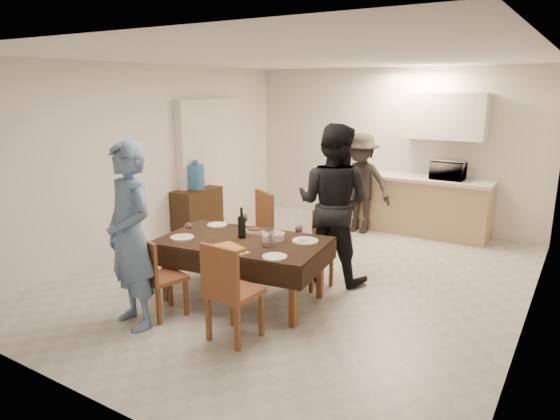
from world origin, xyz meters
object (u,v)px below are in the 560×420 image
(microwave, at_px, (448,171))
(person_far, at_px, (333,204))
(console, at_px, (197,212))
(water_jug, at_px, (196,177))
(person_kitchen, at_px, (360,183))
(water_pitcher, at_px, (267,238))
(person_near, at_px, (130,236))
(savoury_tart, at_px, (229,249))
(dining_table, at_px, (243,243))
(wine_bottle, at_px, (242,223))

(microwave, distance_m, person_far, 2.64)
(console, height_order, water_jug, water_jug)
(console, height_order, microwave, microwave)
(console, xyz_separation_m, person_kitchen, (2.08, 1.53, 0.42))
(water_pitcher, bearing_deg, console, 145.57)
(person_near, height_order, person_far, person_far)
(console, height_order, savoury_tart, console)
(dining_table, xyz_separation_m, water_jug, (-2.07, 1.61, 0.28))
(wine_bottle, xyz_separation_m, savoury_tart, (0.15, -0.43, -0.15))
(savoury_tart, bearing_deg, person_kitchen, 91.51)
(wine_bottle, relative_size, water_pitcher, 1.81)
(microwave, xyz_separation_m, person_near, (-1.79, -4.64, -0.14))
(wine_bottle, relative_size, person_near, 0.19)
(dining_table, distance_m, person_kitchen, 3.14)
(savoury_tart, bearing_deg, dining_table, 104.74)
(water_pitcher, distance_m, person_near, 1.35)
(savoury_tart, relative_size, microwave, 0.75)
(wine_bottle, height_order, person_far, person_far)
(water_jug, bearing_deg, microwave, 30.84)
(console, bearing_deg, person_kitchen, 36.33)
(wine_bottle, bearing_deg, person_near, -114.44)
(console, bearing_deg, person_near, -60.22)
(wine_bottle, xyz_separation_m, water_pitcher, (0.40, -0.10, -0.08))
(water_jug, relative_size, person_kitchen, 0.25)
(dining_table, relative_size, console, 2.35)
(water_jug, height_order, water_pitcher, water_jug)
(water_jug, xyz_separation_m, microwave, (3.32, 1.98, 0.11))
(console, height_order, water_pitcher, water_pitcher)
(water_jug, bearing_deg, person_far, -12.07)
(console, relative_size, water_pitcher, 4.25)
(console, relative_size, microwave, 1.63)
(person_near, xyz_separation_m, person_kitchen, (0.56, 4.19, -0.11))
(water_pitcher, distance_m, person_far, 1.13)
(dining_table, relative_size, savoury_tart, 5.14)
(wine_bottle, xyz_separation_m, person_kitchen, (0.06, 3.09, -0.06))
(dining_table, relative_size, person_far, 1.00)
(water_pitcher, bearing_deg, person_kitchen, 96.13)
(person_near, relative_size, person_kitchen, 1.14)
(microwave, distance_m, person_kitchen, 1.34)
(person_far, bearing_deg, dining_table, 59.04)
(dining_table, height_order, person_far, person_far)
(console, xyz_separation_m, person_near, (1.52, -2.66, 0.54))
(person_far, bearing_deg, person_near, 59.04)
(microwave, relative_size, person_near, 0.27)
(person_near, bearing_deg, person_far, 77.62)
(water_pitcher, xyz_separation_m, savoury_tart, (-0.25, -0.33, -0.07))
(wine_bottle, distance_m, microwave, 3.77)
(savoury_tart, xyz_separation_m, person_kitchen, (-0.09, 3.52, 0.08))
(microwave, bearing_deg, water_jug, 30.84)
(water_pitcher, distance_m, savoury_tart, 0.42)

